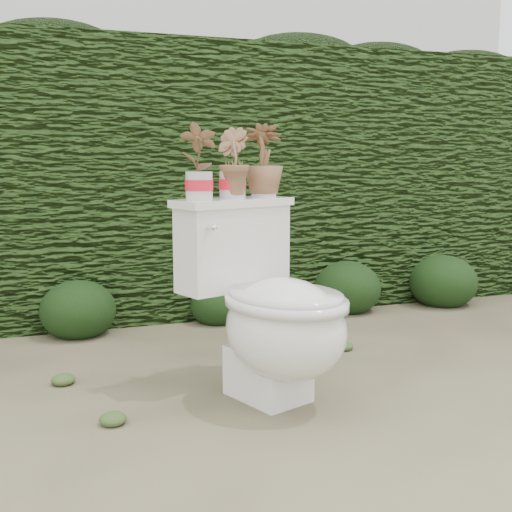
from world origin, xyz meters
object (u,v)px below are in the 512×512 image
object	(u,v)px
toilet	(271,311)
potted_plant_center	(232,165)
potted_plant_left	(199,164)
potted_plant_right	(264,162)

from	to	relation	value
toilet	potted_plant_center	size ratio (longest dim) A/B	2.91
potted_plant_left	potted_plant_center	bearing A→B (deg)	-124.16
potted_plant_center	potted_plant_right	bearing A→B (deg)	-84.98
toilet	potted_plant_right	world-z (taller)	potted_plant_right
toilet	potted_plant_right	xyz separation A→B (m)	(0.07, 0.28, 0.56)
toilet	potted_plant_left	size ratio (longest dim) A/B	2.82
toilet	potted_plant_center	distance (m)	0.61
potted_plant_center	potted_plant_right	size ratio (longest dim) A/B	0.95
toilet	potted_plant_center	bearing A→B (deg)	90.48
potted_plant_left	potted_plant_right	xyz separation A→B (m)	(0.31, 0.11, 0.00)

